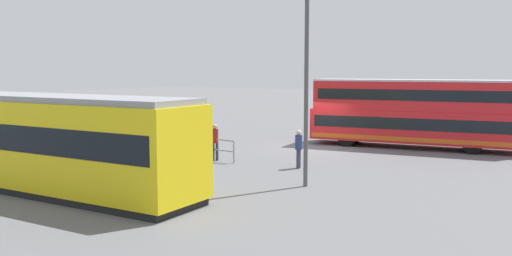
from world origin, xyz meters
name	(u,v)px	position (x,y,z in m)	size (l,w,h in m)	color
ground_plane	(317,148)	(0.00, 0.00, 0.00)	(160.00, 160.00, 0.00)	slate
double_decker_bus	(414,113)	(-4.50, -3.06, 1.95)	(11.63, 3.82, 3.81)	red
tram_yellow	(39,140)	(4.15, 14.76, 1.80)	(13.61, 2.97, 3.46)	yellow
pedestrian_near_railing	(215,140)	(2.37, 6.36, 1.03)	(0.42, 0.42, 1.77)	#33384C
pedestrian_crossing	(299,146)	(-1.96, 6.02, 0.99)	(0.38, 0.38, 1.72)	#33384C
pedestrian_railing	(183,142)	(4.48, 6.19, 0.73)	(6.64, 0.68, 1.08)	gray
info_sign	(114,121)	(9.21, 6.28, 1.57)	(1.11, 0.30, 2.27)	slate
street_lamp	(306,74)	(-3.90, 9.23, 4.21)	(0.36, 0.36, 7.25)	#4C4C51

